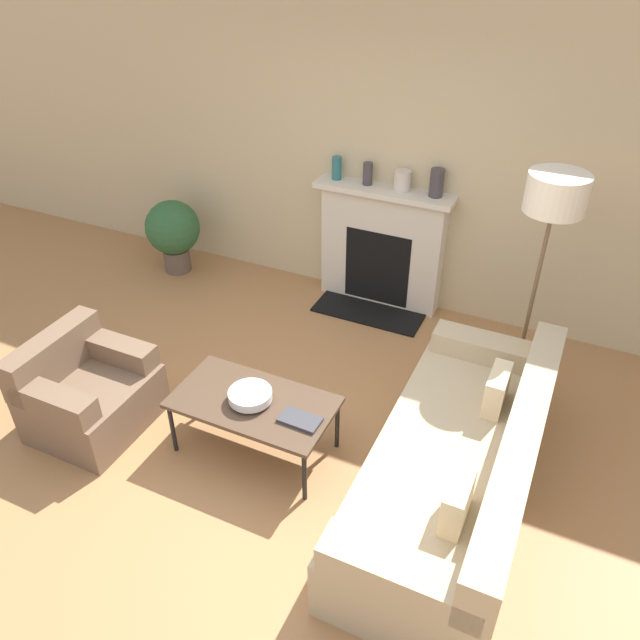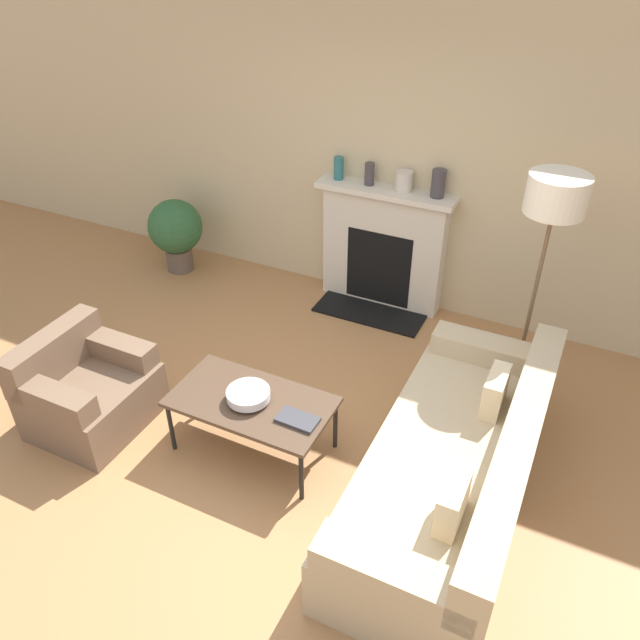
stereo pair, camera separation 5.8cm
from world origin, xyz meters
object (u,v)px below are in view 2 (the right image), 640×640
at_px(fireplace, 383,249).
at_px(mantel_vase_right, 438,183).
at_px(couch, 456,469).
at_px(floor_lamp, 552,215).
at_px(mantel_vase_left, 339,168).
at_px(mantel_vase_center_left, 370,174).
at_px(coffee_table, 252,404).
at_px(book, 298,419).
at_px(bowl, 248,395).
at_px(armchair_near, 87,391).
at_px(potted_plant, 176,230).
at_px(mantel_vase_center_right, 404,181).

distance_m(fireplace, mantel_vase_right, 0.85).
relative_size(couch, floor_lamp, 1.26).
height_order(mantel_vase_left, mantel_vase_center_left, mantel_vase_left).
relative_size(coffee_table, book, 4.02).
distance_m(bowl, mantel_vase_left, 2.41).
relative_size(armchair_near, mantel_vase_right, 3.39).
bearing_deg(mantel_vase_right, mantel_vase_center_left, 180.00).
bearing_deg(couch, armchair_near, -80.78).
relative_size(armchair_near, mantel_vase_left, 3.97).
relative_size(book, mantel_vase_center_left, 1.39).
bearing_deg(book, fireplace, 98.76).
height_order(fireplace, coffee_table, fireplace).
bearing_deg(couch, potted_plant, -116.83).
height_order(armchair_near, floor_lamp, floor_lamp).
xyz_separation_m(mantel_vase_left, potted_plant, (-1.66, -0.35, -0.81)).
height_order(fireplace, mantel_vase_center_right, mantel_vase_center_right).
bearing_deg(potted_plant, mantel_vase_center_left, 10.28).
bearing_deg(bowl, coffee_table, 39.84).
bearing_deg(mantel_vase_center_left, floor_lamp, -24.49).
bearing_deg(mantel_vase_center_right, mantel_vase_right, -0.00).
bearing_deg(armchair_near, mantel_vase_left, -18.83).
height_order(fireplace, bowl, fireplace).
xyz_separation_m(mantel_vase_center_left, potted_plant, (-1.96, -0.35, -0.80)).
bearing_deg(bowl, floor_lamp, 44.44).
bearing_deg(bowl, armchair_near, -167.64).
height_order(mantel_vase_center_right, mantel_vase_right, mantel_vase_right).
distance_m(book, potted_plant, 3.10).
distance_m(floor_lamp, mantel_vase_right, 1.26).
bearing_deg(mantel_vase_left, mantel_vase_center_right, 0.00).
relative_size(mantel_vase_left, mantel_vase_right, 0.85).
xyz_separation_m(bowl, floor_lamp, (1.55, 1.52, 1.00)).
relative_size(book, mantel_vase_center_right, 1.58).
distance_m(coffee_table, floor_lamp, 2.41).
bearing_deg(armchair_near, book, -81.63).
height_order(coffee_table, bowl, bowl).
bearing_deg(fireplace, coffee_table, -92.21).
bearing_deg(floor_lamp, bowl, -135.56).
xyz_separation_m(bowl, mantel_vase_right, (0.55, 2.26, 0.78)).
bearing_deg(floor_lamp, mantel_vase_right, 143.50).
bearing_deg(couch, mantel_vase_center_left, -144.64).
height_order(mantel_vase_left, potted_plant, mantel_vase_left).
xyz_separation_m(couch, mantel_vase_center_left, (-1.49, 2.10, 0.96)).
distance_m(bowl, mantel_vase_right, 2.45).
bearing_deg(coffee_table, mantel_vase_left, 99.68).
bearing_deg(armchair_near, fireplace, -27.91).
height_order(couch, bowl, couch).
height_order(couch, coffee_table, couch).
bearing_deg(bowl, mantel_vase_right, 76.27).
xyz_separation_m(book, mantel_vase_center_left, (-0.46, 2.29, 0.80)).
relative_size(floor_lamp, mantel_vase_center_left, 9.02).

